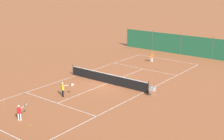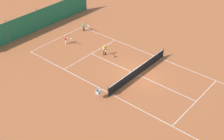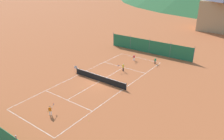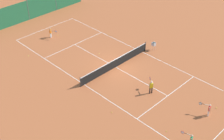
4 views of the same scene
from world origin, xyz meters
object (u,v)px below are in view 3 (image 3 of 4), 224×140
tennis_ball_by_net_right (89,121)px  tennis_ball_far_corner (145,79)px  tennis_ball_by_net_left (82,88)px  tennis_ball_alley_left (48,111)px  tennis_ball_near_corner (150,67)px  tennis_net (100,78)px  player_near_baseline (50,110)px  player_near_service (123,67)px  ball_hopper (76,68)px  player_far_service (155,60)px  player_far_baseline (134,57)px  tennis_ball_mid_court (50,87)px  tennis_ball_service_box (128,59)px

tennis_ball_by_net_right → tennis_ball_far_corner: size_ratio=1.00×
tennis_ball_by_net_right → tennis_ball_by_net_left: same height
tennis_ball_alley_left → tennis_ball_far_corner: 14.72m
tennis_ball_by_net_left → tennis_ball_alley_left: same height
tennis_ball_by_net_right → tennis_ball_near_corner: bearing=94.8°
tennis_ball_by_net_left → tennis_net: bearing=79.2°
player_near_baseline → tennis_ball_far_corner: 14.67m
player_near_service → tennis_ball_alley_left: bearing=-92.7°
tennis_ball_near_corner → ball_hopper: 12.23m
player_near_baseline → player_far_service: bearing=82.6°
player_far_service → tennis_ball_near_corner: size_ratio=16.81×
tennis_ball_by_net_right → player_near_service: bearing=108.2°
player_far_baseline → tennis_ball_mid_court: bearing=-104.6°
tennis_ball_by_net_right → tennis_ball_by_net_left: (-5.56, 4.97, 0.00)m
tennis_net → player_near_service: bearing=82.0°
tennis_ball_alley_left → tennis_ball_by_net_left: bearing=95.4°
player_near_service → tennis_ball_service_box: (-2.25, 5.20, -0.71)m
tennis_ball_by_net_left → tennis_ball_mid_court: 4.48m
tennis_net → tennis_ball_alley_left: size_ratio=139.09×
tennis_ball_by_net_right → player_far_service: bearing=94.5°
player_far_service → tennis_ball_near_corner: player_far_service is taller
player_near_service → tennis_ball_far_corner: bearing=-8.0°
tennis_ball_far_corner → ball_hopper: (-10.29, -3.91, 0.62)m
player_near_baseline → ball_hopper: size_ratio=1.32×
tennis_ball_service_box → ball_hopper: ball_hopper is taller
tennis_ball_by_net_left → ball_hopper: ball_hopper is taller
tennis_net → player_far_service: player_far_service is taller
player_near_baseline → tennis_ball_alley_left: (-0.82, 0.20, -0.65)m
tennis_ball_by_net_right → ball_hopper: 13.37m
tennis_net → player_near_baseline: (0.85, -9.62, 0.19)m
tennis_ball_by_net_right → tennis_ball_alley_left: size_ratio=1.00×
tennis_ball_mid_court → tennis_net: bearing=51.4°
player_near_baseline → tennis_ball_far_corner: (4.15, 14.06, -0.65)m
player_far_service → tennis_ball_alley_left: player_far_service is taller
tennis_ball_by_net_right → tennis_ball_far_corner: 12.43m
player_near_baseline → tennis_ball_service_box: size_ratio=17.77×
player_far_baseline → player_near_service: 5.20m
tennis_ball_by_net_right → ball_hopper: (-10.28, 8.52, 0.62)m
tennis_ball_far_corner → player_far_service: bearing=103.0°
tennis_ball_far_corner → tennis_ball_mid_court: 13.60m
player_near_baseline → player_near_service: (-0.13, 14.66, 0.05)m
tennis_ball_mid_court → ball_hopper: ball_hopper is taller
tennis_ball_by_net_left → tennis_ball_mid_court: (-3.76, -2.42, 0.00)m
tennis_ball_by_net_left → ball_hopper: bearing=143.0°
player_near_baseline → tennis_ball_near_corner: 18.75m
player_near_baseline → ball_hopper: bearing=121.2°
ball_hopper → player_far_baseline: bearing=62.4°
player_far_baseline → tennis_ball_far_corner: 7.79m
tennis_ball_near_corner → tennis_ball_by_net_right: same height
tennis_ball_near_corner → ball_hopper: bearing=-136.6°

